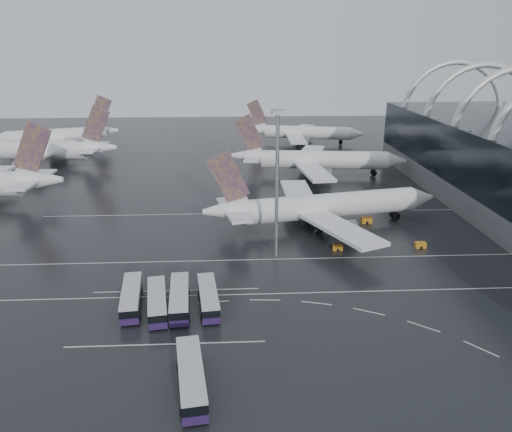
{
  "coord_description": "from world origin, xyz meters",
  "views": [
    {
      "loc": [
        -14.47,
        -76.37,
        39.82
      ],
      "look_at": [
        -9.54,
        17.65,
        7.0
      ],
      "focal_mm": 35.0,
      "sensor_mm": 36.0,
      "label": 1
    }
  ],
  "objects_px": {
    "floodlight_mast": "(277,167)",
    "bus_row_near_a": "(131,297)",
    "airliner_main": "(320,207)",
    "bus_row_far_c": "(191,377)",
    "airliner_gate_b": "(315,160)",
    "gse_cart_belly_a": "(420,245)",
    "gse_cart_belly_e": "(367,220)",
    "jet_remote_far": "(58,137)",
    "gse_cart_belly_c": "(338,248)",
    "bus_row_near_c": "(180,298)",
    "airliner_gate_c": "(301,133)",
    "bus_row_near_b": "(157,301)",
    "jet_remote_mid": "(50,150)",
    "bus_row_near_d": "(208,297)"
  },
  "relations": [
    {
      "from": "jet_remote_far",
      "to": "gse_cart_belly_c",
      "type": "xyz_separation_m",
      "value": [
        88.02,
        -104.15,
        -4.81
      ]
    },
    {
      "from": "airliner_gate_c",
      "to": "jet_remote_far",
      "type": "bearing_deg",
      "value": -161.71
    },
    {
      "from": "airliner_gate_b",
      "to": "airliner_gate_c",
      "type": "xyz_separation_m",
      "value": [
        2.85,
        52.93,
        -0.36
      ]
    },
    {
      "from": "jet_remote_far",
      "to": "floodlight_mast",
      "type": "bearing_deg",
      "value": 107.71
    },
    {
      "from": "airliner_main",
      "to": "airliner_gate_b",
      "type": "distance_m",
      "value": 47.22
    },
    {
      "from": "airliner_main",
      "to": "bus_row_near_b",
      "type": "relative_size",
      "value": 4.39
    },
    {
      "from": "airliner_gate_b",
      "to": "airliner_gate_c",
      "type": "distance_m",
      "value": 53.0
    },
    {
      "from": "gse_cart_belly_e",
      "to": "gse_cart_belly_a",
      "type": "bearing_deg",
      "value": -64.91
    },
    {
      "from": "airliner_main",
      "to": "jet_remote_mid",
      "type": "bearing_deg",
      "value": 129.8
    },
    {
      "from": "bus_row_near_b",
      "to": "gse_cart_belly_e",
      "type": "distance_m",
      "value": 57.71
    },
    {
      "from": "jet_remote_far",
      "to": "gse_cart_belly_e",
      "type": "xyz_separation_m",
      "value": [
        98.11,
        -88.53,
        -4.68
      ]
    },
    {
      "from": "jet_remote_mid",
      "to": "gse_cart_belly_a",
      "type": "xyz_separation_m",
      "value": [
        99.44,
        -77.26,
        -4.74
      ]
    },
    {
      "from": "airliner_main",
      "to": "bus_row_near_a",
      "type": "bearing_deg",
      "value": -148.13
    },
    {
      "from": "bus_row_near_b",
      "to": "bus_row_near_c",
      "type": "relative_size",
      "value": 0.97
    },
    {
      "from": "gse_cart_belly_a",
      "to": "gse_cart_belly_e",
      "type": "xyz_separation_m",
      "value": [
        -7.15,
        15.27,
        0.07
      ]
    },
    {
      "from": "airliner_gate_c",
      "to": "gse_cart_belly_e",
      "type": "relative_size",
      "value": 20.54
    },
    {
      "from": "jet_remote_mid",
      "to": "gse_cart_belly_c",
      "type": "distance_m",
      "value": 113.15
    },
    {
      "from": "jet_remote_mid",
      "to": "jet_remote_far",
      "type": "height_order",
      "value": "jet_remote_far"
    },
    {
      "from": "bus_row_far_c",
      "to": "gse_cart_belly_a",
      "type": "relative_size",
      "value": 6.29
    },
    {
      "from": "floodlight_mast",
      "to": "airliner_gate_b",
      "type": "bearing_deg",
      "value": 74.11
    },
    {
      "from": "bus_row_near_c",
      "to": "airliner_main",
      "type": "bearing_deg",
      "value": -43.07
    },
    {
      "from": "gse_cart_belly_a",
      "to": "gse_cart_belly_e",
      "type": "relative_size",
      "value": 0.89
    },
    {
      "from": "bus_row_near_d",
      "to": "gse_cart_belly_a",
      "type": "bearing_deg",
      "value": -69.21
    },
    {
      "from": "airliner_main",
      "to": "airliner_gate_b",
      "type": "xyz_separation_m",
      "value": [
        6.4,
        46.79,
        0.07
      ]
    },
    {
      "from": "airliner_main",
      "to": "jet_remote_mid",
      "type": "relative_size",
      "value": 1.17
    },
    {
      "from": "jet_remote_mid",
      "to": "gse_cart_belly_c",
      "type": "relative_size",
      "value": 24.42
    },
    {
      "from": "airliner_main",
      "to": "bus_row_near_d",
      "type": "distance_m",
      "value": 42.73
    },
    {
      "from": "gse_cart_belly_a",
      "to": "gse_cart_belly_c",
      "type": "distance_m",
      "value": 17.25
    },
    {
      "from": "bus_row_far_c",
      "to": "jet_remote_mid",
      "type": "bearing_deg",
      "value": 17.13
    },
    {
      "from": "airliner_gate_b",
      "to": "bus_row_near_b",
      "type": "xyz_separation_m",
      "value": [
        -38.34,
        -82.96,
        -3.12
      ]
    },
    {
      "from": "airliner_gate_b",
      "to": "bus_row_far_c",
      "type": "height_order",
      "value": "airliner_gate_b"
    },
    {
      "from": "bus_row_far_c",
      "to": "gse_cart_belly_a",
      "type": "xyz_separation_m",
      "value": [
        43.82,
        41.99,
        -1.2
      ]
    },
    {
      "from": "bus_row_near_c",
      "to": "gse_cart_belly_a",
      "type": "xyz_separation_m",
      "value": [
        47.03,
        22.14,
        -1.15
      ]
    },
    {
      "from": "airliner_gate_c",
      "to": "bus_row_near_d",
      "type": "relative_size",
      "value": 3.98
    },
    {
      "from": "airliner_main",
      "to": "bus_row_far_c",
      "type": "bearing_deg",
      "value": -126.48
    },
    {
      "from": "gse_cart_belly_a",
      "to": "bus_row_far_c",
      "type": "bearing_deg",
      "value": -136.22
    },
    {
      "from": "airliner_gate_c",
      "to": "bus_row_near_c",
      "type": "distance_m",
      "value": 140.35
    },
    {
      "from": "jet_remote_far",
      "to": "bus_row_near_b",
      "type": "distance_m",
      "value": 138.06
    },
    {
      "from": "airliner_main",
      "to": "jet_remote_mid",
      "type": "distance_m",
      "value": 103.15
    },
    {
      "from": "airliner_main",
      "to": "bus_row_near_d",
      "type": "xyz_separation_m",
      "value": [
        -24.01,
        -35.21,
        -3.07
      ]
    },
    {
      "from": "bus_row_near_b",
      "to": "bus_row_near_c",
      "type": "xyz_separation_m",
      "value": [
        3.42,
        0.73,
        0.06
      ]
    },
    {
      "from": "jet_remote_far",
      "to": "bus_row_near_b",
      "type": "height_order",
      "value": "jet_remote_far"
    },
    {
      "from": "floodlight_mast",
      "to": "bus_row_near_a",
      "type": "bearing_deg",
      "value": -142.96
    },
    {
      "from": "airliner_gate_b",
      "to": "bus_row_near_b",
      "type": "height_order",
      "value": "airliner_gate_b"
    },
    {
      "from": "jet_remote_far",
      "to": "gse_cart_belly_c",
      "type": "distance_m",
      "value": 136.45
    },
    {
      "from": "jet_remote_far",
      "to": "bus_row_near_a",
      "type": "distance_m",
      "value": 135.02
    },
    {
      "from": "bus_row_near_d",
      "to": "airliner_main",
      "type": "bearing_deg",
      "value": -40.76
    },
    {
      "from": "bus_row_near_c",
      "to": "bus_row_near_b",
      "type": "bearing_deg",
      "value": 97.8
    },
    {
      "from": "jet_remote_mid",
      "to": "bus_row_near_d",
      "type": "distance_m",
      "value": 114.4
    },
    {
      "from": "airliner_gate_b",
      "to": "gse_cart_belly_a",
      "type": "height_order",
      "value": "airliner_gate_b"
    }
  ]
}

